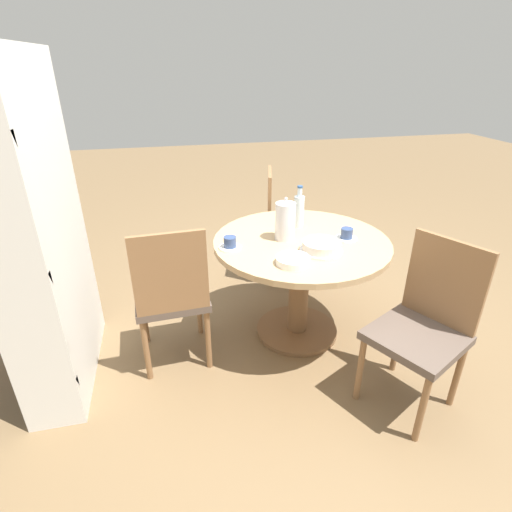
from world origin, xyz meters
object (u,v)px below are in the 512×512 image
coffee_pot (285,220)px  cake_main (321,247)px  chair_a (425,324)px  chair_b (285,223)px  cup_a (347,235)px  bookshelf (45,240)px  water_bottle (299,210)px  chair_c (172,294)px  cup_b (230,244)px

coffee_pot → cake_main: size_ratio=1.09×
chair_a → chair_b: (1.52, 0.29, 0.00)m
cup_a → bookshelf: bearing=89.7°
bookshelf → water_bottle: bookshelf is taller
chair_b → cake_main: 1.04m
cup_a → coffee_pot: bearing=76.2°
water_bottle → cup_a: (-0.27, -0.22, -0.08)m
chair_c → coffee_pot: coffee_pot is taller
coffee_pot → cup_b: bearing=99.3°
bookshelf → cup_b: size_ratio=13.10×
cup_b → chair_a: bearing=-127.6°
chair_a → water_bottle: bearing=175.6°
cup_b → chair_b: bearing=-35.6°
cup_a → chair_c: bearing=92.9°
chair_b → cup_b: bearing=159.0°
chair_b → cake_main: chair_b is taller
bookshelf → cake_main: bearing=84.5°
chair_c → cup_a: 1.12m
chair_a → water_bottle: (0.92, 0.38, 0.33)m
chair_a → coffee_pot: 0.98m
cake_main → cup_b: (0.17, 0.51, -0.00)m
cup_a → cup_b: size_ratio=1.00×
chair_b → cup_b: 1.06m
bookshelf → coffee_pot: size_ratio=6.55×
chair_b → bookshelf: 1.84m
chair_a → chair_c: 1.39m
cake_main → coffee_pot: bearing=34.3°
chair_b → cup_b: (-0.84, 0.60, 0.24)m
coffee_pot → chair_c: bearing=101.6°
coffee_pot → water_bottle: water_bottle is taller
chair_c → bookshelf: size_ratio=0.52×
water_bottle → chair_b: bearing=-9.0°
bookshelf → water_bottle: 1.51m
chair_c → cake_main: (-0.08, -0.88, 0.24)m
coffee_pot → chair_b: bearing=-17.4°
chair_c → cake_main: 0.91m
coffee_pot → water_bottle: 0.23m
chair_a → cup_b: bearing=-154.7°
bookshelf → water_bottle: bearing=99.9°
water_bottle → cup_b: 0.56m
chair_a → coffee_pot: size_ratio=3.40×
chair_c → cup_a: (0.06, -1.10, 0.24)m
chair_a → chair_b: size_ratio=1.00×
chair_b → bookshelf: bearing=133.2°
chair_c → chair_a: bearing=151.6°
chair_c → water_bottle: (0.33, -0.87, 0.33)m
bookshelf → chair_a: bearing=70.5°
cake_main → chair_b: bearing=-5.1°
chair_b → coffee_pot: (-0.78, 0.24, 0.34)m
chair_b → cup_a: bearing=-156.9°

